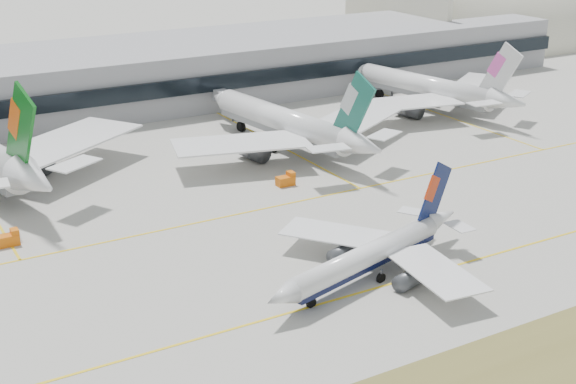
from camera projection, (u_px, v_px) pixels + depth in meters
ground at (345, 278)px, 117.98m from camera, size 3000.00×3000.00×0.00m
taxiing_airliner at (373, 254)px, 117.49m from camera, size 41.69×35.55×14.26m
widebody_cathay at (288, 125)px, 174.15m from camera, size 59.97×59.13×21.55m
widebody_china_air at (431, 89)px, 206.14m from camera, size 57.11×56.68×20.75m
terminal at (100, 79)px, 208.46m from camera, size 280.00×43.10×15.00m
hangar at (488, 42)px, 299.53m from camera, size 91.00×60.00×60.00m
gse_c at (286, 180)px, 154.66m from camera, size 3.55×2.00×2.60m
gse_b at (9, 239)px, 128.47m from camera, size 3.55×2.00×2.60m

